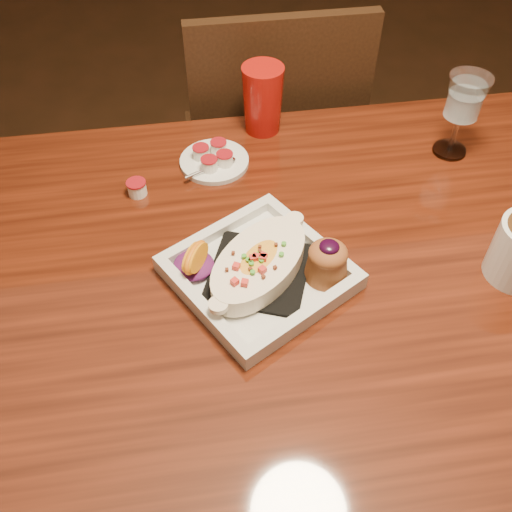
{
  "coord_description": "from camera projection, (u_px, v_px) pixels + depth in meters",
  "views": [
    {
      "loc": [
        -0.22,
        -0.56,
        1.44
      ],
      "look_at": [
        -0.13,
        0.04,
        0.77
      ],
      "focal_mm": 40.0,
      "sensor_mm": 36.0,
      "label": 1
    }
  ],
  "objects": [
    {
      "name": "saucer",
      "position": [
        214.0,
        160.0,
        1.08
      ],
      "size": [
        0.13,
        0.13,
        0.09
      ],
      "color": "silver",
      "rests_on": "table"
    },
    {
      "name": "creamer_loose",
      "position": [
        137.0,
        188.0,
        1.02
      ],
      "size": [
        0.04,
        0.04,
        0.03
      ],
      "color": "white",
      "rests_on": "table"
    },
    {
      "name": "chair_far",
      "position": [
        270.0,
        152.0,
        1.5
      ],
      "size": [
        0.42,
        0.42,
        0.93
      ],
      "rotation": [
        0.0,
        0.0,
        3.14
      ],
      "color": "black",
      "rests_on": "floor"
    },
    {
      "name": "table",
      "position": [
        332.0,
        309.0,
        0.98
      ],
      "size": [
        1.5,
        0.9,
        0.75
      ],
      "color": "#62200E",
      "rests_on": "floor"
    },
    {
      "name": "red_tumbler",
      "position": [
        263.0,
        99.0,
        1.12
      ],
      "size": [
        0.08,
        0.08,
        0.14
      ],
      "primitive_type": "cone",
      "color": "#B0130C",
      "rests_on": "table"
    },
    {
      "name": "plate",
      "position": [
        266.0,
        267.0,
        0.88
      ],
      "size": [
        0.33,
        0.33,
        0.08
      ],
      "rotation": [
        0.0,
        0.0,
        0.53
      ],
      "color": "silver",
      "rests_on": "table"
    },
    {
      "name": "goblet",
      "position": [
        464.0,
        102.0,
        1.03
      ],
      "size": [
        0.08,
        0.08,
        0.16
      ],
      "color": "silver",
      "rests_on": "table"
    },
    {
      "name": "floor",
      "position": [
        307.0,
        461.0,
        1.47
      ],
      "size": [
        7.0,
        7.0,
        0.0
      ],
      "primitive_type": "plane",
      "color": "#321C10",
      "rests_on": "ground"
    }
  ]
}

